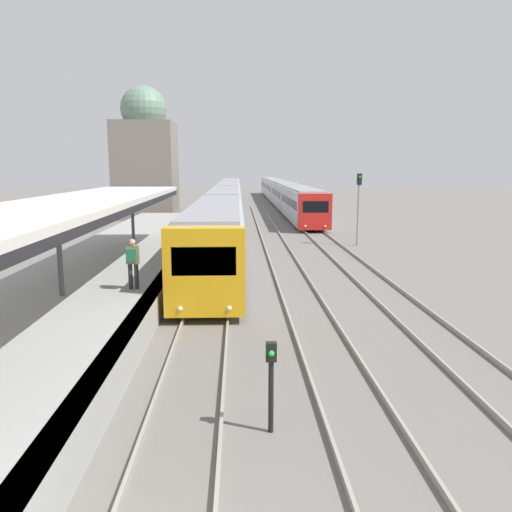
# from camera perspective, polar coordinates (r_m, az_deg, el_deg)

# --- Properties ---
(platform_canopy) EXTENTS (4.00, 27.25, 2.87)m
(platform_canopy) POSITION_cam_1_polar(r_m,az_deg,el_deg) (16.36, -21.72, 5.18)
(platform_canopy) COLOR beige
(platform_canopy) RESTS_ON station_platform
(person_on_platform) EXTENTS (0.40, 0.40, 1.66)m
(person_on_platform) POSITION_cam_1_polar(r_m,az_deg,el_deg) (16.73, -13.93, -0.42)
(person_on_platform) COLOR #2D2D33
(person_on_platform) RESTS_ON station_platform
(train_near) EXTENTS (2.58, 66.24, 3.20)m
(train_near) POSITION_cam_1_polar(r_m,az_deg,el_deg) (48.37, -3.35, 6.33)
(train_near) COLOR gold
(train_near) RESTS_ON ground_plane
(train_far) EXTENTS (2.53, 60.31, 3.12)m
(train_far) POSITION_cam_1_polar(r_m,az_deg,el_deg) (67.61, 2.88, 7.36)
(train_far) COLOR red
(train_far) RESTS_ON ground_plane
(signal_post_near) EXTENTS (0.20, 0.21, 1.77)m
(signal_post_near) POSITION_cam_1_polar(r_m,az_deg,el_deg) (9.48, 1.73, -13.65)
(signal_post_near) COLOR black
(signal_post_near) RESTS_ON ground_plane
(signal_mast_far) EXTENTS (0.28, 0.29, 4.55)m
(signal_mast_far) POSITION_cam_1_polar(r_m,az_deg,el_deg) (32.19, 11.65, 6.27)
(signal_mast_far) COLOR gray
(signal_mast_far) RESTS_ON ground_plane
(distant_domed_building) EXTENTS (5.70, 5.70, 12.62)m
(distant_domed_building) POSITION_cam_1_polar(r_m,az_deg,el_deg) (50.58, -12.51, 10.94)
(distant_domed_building) COLOR slate
(distant_domed_building) RESTS_ON ground_plane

